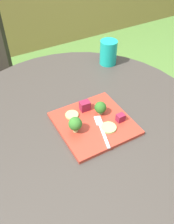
# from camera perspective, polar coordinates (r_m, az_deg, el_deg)

# --- Properties ---
(ground_plane) EXTENTS (12.00, 12.00, 0.00)m
(ground_plane) POSITION_cam_1_polar(r_m,az_deg,el_deg) (1.53, -1.02, -20.95)
(ground_plane) COLOR #4C7533
(patio_table) EXTENTS (0.98, 0.98, 0.72)m
(patio_table) POSITION_cam_1_polar(r_m,az_deg,el_deg) (1.12, -1.32, -9.62)
(patio_table) COLOR #38332D
(patio_table) RESTS_ON ground_plane
(salad_plate) EXTENTS (0.26, 0.26, 0.01)m
(salad_plate) POSITION_cam_1_polar(r_m,az_deg,el_deg) (0.90, 1.62, -2.63)
(salad_plate) COLOR #AD3323
(salad_plate) RESTS_ON patio_table
(drinking_glass) EXTENTS (0.08, 0.08, 0.12)m
(drinking_glass) POSITION_cam_1_polar(r_m,az_deg,el_deg) (1.22, 4.92, 13.26)
(drinking_glass) COLOR #149989
(drinking_glass) RESTS_ON patio_table
(fork) EXTENTS (0.06, 0.15, 0.00)m
(fork) POSITION_cam_1_polar(r_m,az_deg,el_deg) (0.87, 3.32, -3.76)
(fork) COLOR silver
(fork) RESTS_ON salad_plate
(broccoli_floret_0) EXTENTS (0.05, 0.05, 0.06)m
(broccoli_floret_0) POSITION_cam_1_polar(r_m,az_deg,el_deg) (0.84, -2.72, -2.77)
(broccoli_floret_0) COLOR #99B770
(broccoli_floret_0) RESTS_ON salad_plate
(broccoli_floret_1) EXTENTS (0.04, 0.04, 0.05)m
(broccoli_floret_1) POSITION_cam_1_polar(r_m,az_deg,el_deg) (0.91, 3.11, 1.03)
(broccoli_floret_1) COLOR #99B770
(broccoli_floret_1) RESTS_ON salad_plate
(cucumber_slice_0) EXTENTS (0.05, 0.05, 0.01)m
(cucumber_slice_0) POSITION_cam_1_polar(r_m,az_deg,el_deg) (0.92, -3.54, -0.63)
(cucumber_slice_0) COLOR #8EB766
(cucumber_slice_0) RESTS_ON salad_plate
(cucumber_slice_1) EXTENTS (0.06, 0.06, 0.01)m
(cucumber_slice_1) POSITION_cam_1_polar(r_m,az_deg,el_deg) (0.88, 5.01, -3.60)
(cucumber_slice_1) COLOR #8EB766
(cucumber_slice_1) RESTS_ON salad_plate
(beet_chunk_0) EXTENTS (0.03, 0.02, 0.03)m
(beet_chunk_0) POSITION_cam_1_polar(r_m,az_deg,el_deg) (0.90, 7.71, -1.31)
(beet_chunk_0) COLOR maroon
(beet_chunk_0) RESTS_ON salad_plate
(beet_chunk_1) EXTENTS (0.04, 0.03, 0.04)m
(beet_chunk_1) POSITION_cam_1_polar(r_m,az_deg,el_deg) (0.93, -0.49, 1.45)
(beet_chunk_1) COLOR maroon
(beet_chunk_1) RESTS_ON salad_plate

